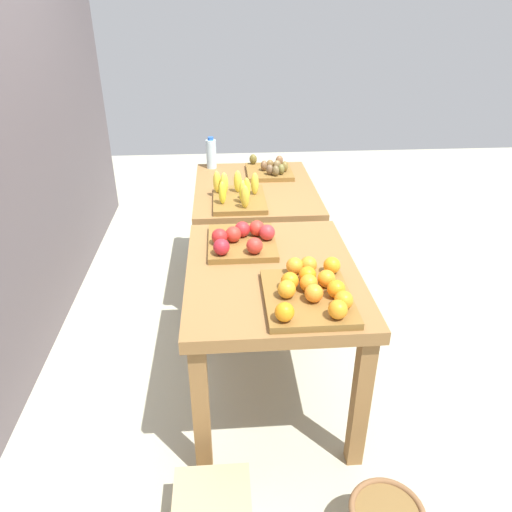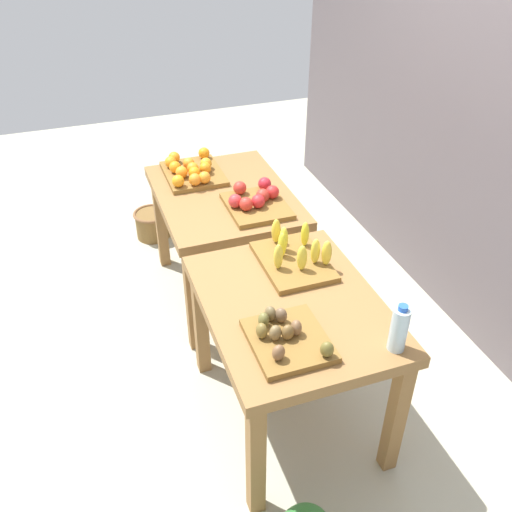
# 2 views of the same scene
# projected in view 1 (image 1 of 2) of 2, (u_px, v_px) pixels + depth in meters

# --- Properties ---
(ground_plane) EXTENTS (8.00, 8.00, 0.00)m
(ground_plane) POSITION_uv_depth(u_px,v_px,m) (261.00, 329.00, 3.10)
(ground_plane) COLOR #ABAA93
(display_table_left) EXTENTS (1.04, 0.80, 0.77)m
(display_table_left) POSITION_uv_depth(u_px,v_px,m) (272.00, 289.00, 2.30)
(display_table_left) COLOR olive
(display_table_left) RESTS_ON ground_plane
(display_table_right) EXTENTS (1.04, 0.80, 0.77)m
(display_table_right) POSITION_uv_depth(u_px,v_px,m) (255.00, 202.00, 3.28)
(display_table_right) COLOR olive
(display_table_right) RESTS_ON ground_plane
(orange_bin) EXTENTS (0.45, 0.37, 0.11)m
(orange_bin) POSITION_uv_depth(u_px,v_px,m) (310.00, 290.00, 2.00)
(orange_bin) COLOR brown
(orange_bin) RESTS_ON display_table_left
(apple_bin) EXTENTS (0.41, 0.35, 0.11)m
(apple_bin) POSITION_uv_depth(u_px,v_px,m) (242.00, 239.00, 2.43)
(apple_bin) COLOR brown
(apple_bin) RESTS_ON display_table_left
(banana_crate) EXTENTS (0.44, 0.32, 0.17)m
(banana_crate) POSITION_uv_depth(u_px,v_px,m) (238.00, 195.00, 2.95)
(banana_crate) COLOR brown
(banana_crate) RESTS_ON display_table_right
(kiwi_bin) EXTENTS (0.36, 0.32, 0.10)m
(kiwi_bin) POSITION_uv_depth(u_px,v_px,m) (270.00, 170.00, 3.44)
(kiwi_bin) COLOR brown
(kiwi_bin) RESTS_ON display_table_right
(water_bottle) EXTENTS (0.07, 0.07, 0.23)m
(water_bottle) POSITION_uv_depth(u_px,v_px,m) (211.00, 154.00, 3.53)
(water_bottle) COLOR silver
(water_bottle) RESTS_ON display_table_right
(watermelon_pile) EXTENTS (0.66, 0.39, 0.25)m
(watermelon_pile) POSITION_uv_depth(u_px,v_px,m) (273.00, 219.00, 4.34)
(watermelon_pile) COLOR #2C642A
(watermelon_pile) RESTS_ON ground_plane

